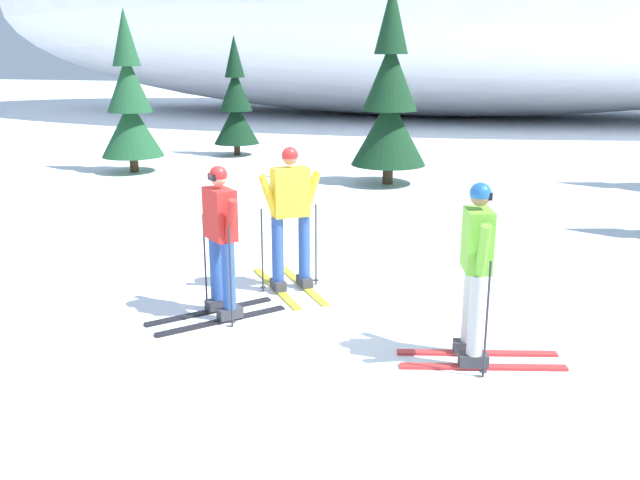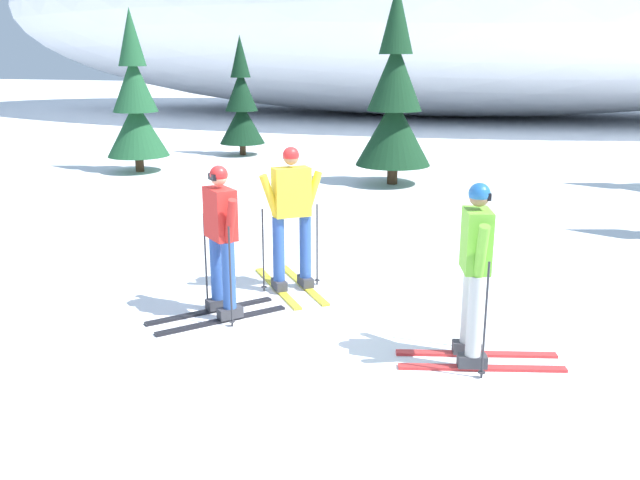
% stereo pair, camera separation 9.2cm
% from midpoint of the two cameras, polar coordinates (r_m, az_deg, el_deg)
% --- Properties ---
extents(ground_plane, '(120.00, 120.00, 0.00)m').
position_cam_midpoint_polar(ground_plane, '(8.01, -3.19, -6.36)').
color(ground_plane, white).
extents(skier_lime_jacket, '(1.68, 0.83, 1.82)m').
position_cam_midpoint_polar(skier_lime_jacket, '(6.69, 12.63, -2.52)').
color(skier_lime_jacket, red).
rests_on(skier_lime_jacket, ground).
extents(skier_red_jacket, '(1.38, 1.49, 1.78)m').
position_cam_midpoint_polar(skier_red_jacket, '(7.78, -8.72, 0.14)').
color(skier_red_jacket, black).
rests_on(skier_red_jacket, ground).
extents(skier_yellow_jacket, '(1.41, 1.60, 1.86)m').
position_cam_midpoint_polar(skier_yellow_jacket, '(8.58, -2.81, 2.11)').
color(skier_yellow_jacket, gold).
rests_on(skier_yellow_jacket, ground).
extents(pine_tree_far_left, '(1.57, 1.57, 4.07)m').
position_cam_midpoint_polar(pine_tree_far_left, '(18.10, -15.86, 10.85)').
color(pine_tree_far_left, '#47301E').
rests_on(pine_tree_far_left, ground).
extents(pine_tree_center_left, '(1.35, 1.35, 3.49)m').
position_cam_midpoint_polar(pine_tree_center_left, '(20.61, -7.23, 11.13)').
color(pine_tree_center_left, '#47301E').
rests_on(pine_tree_center_left, ground).
extents(pine_tree_center, '(1.74, 1.74, 4.51)m').
position_cam_midpoint_polar(pine_tree_center, '(15.86, 5.71, 11.45)').
color(pine_tree_center, '#47301E').
rests_on(pine_tree_center, ground).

